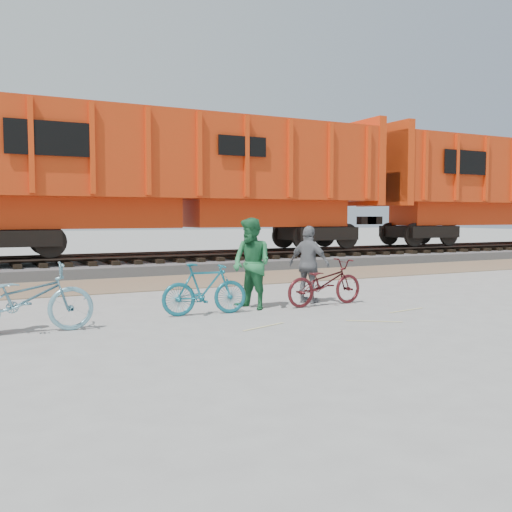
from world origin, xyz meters
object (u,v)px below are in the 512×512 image
Objects in this scene: hopper_car_right at (507,186)px; person_man at (252,264)px; bicycle_maroon at (325,282)px; bicycle_teal at (205,289)px; person_woman at (309,264)px; hopper_car_center at (182,175)px; bicycle_blue at (24,299)px.

hopper_car_right is 18.59m from person_man.
bicycle_maroon is 1.50m from person_man.
person_woman is at bearing -75.41° from bicycle_teal.
person_woman is at bearing -152.17° from hopper_car_right.
bicycle_teal is at bearing -106.89° from hopper_car_center.
hopper_car_center is 8.35m from person_woman.
person_man reaches higher than bicycle_blue.
person_woman is at bearing 10.79° from bicycle_maroon.
person_man reaches higher than bicycle_teal.
hopper_car_right reaches higher than bicycle_maroon.
person_man is 1.34m from person_woman.
person_man is at bearing 70.11° from person_woman.
person_man reaches higher than person_woman.
hopper_car_right is 8.37× the size of bicycle_maroon.
hopper_car_center reaches higher than bicycle_teal.
bicycle_maroon is at bearing -90.82° from hopper_car_center.
hopper_car_right is 9.24× the size of person_woman.
hopper_car_center is 9.13m from bicycle_teal.
bicycle_blue is 1.16× the size of bicycle_maroon.
hopper_car_center reaches higher than person_man.
hopper_car_center is 9.34× the size of bicycle_teal.
bicycle_blue reaches higher than bicycle_maroon.
bicycle_blue is 5.29m from person_woman.
hopper_car_center is at bearing 150.12° from person_man.
bicycle_blue is 3.96m from person_man.
person_woman is at bearing -80.38° from bicycle_blue.
bicycle_maroon is 1.10× the size of person_woman.
bicycle_teal is at bearing 85.68° from bicycle_maroon.
hopper_car_right is 22.37m from bicycle_blue.
person_man reaches higher than bicycle_maroon.
bicycle_blue reaches higher than bicycle_teal.
bicycle_blue is at bearing -157.00° from hopper_car_right.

